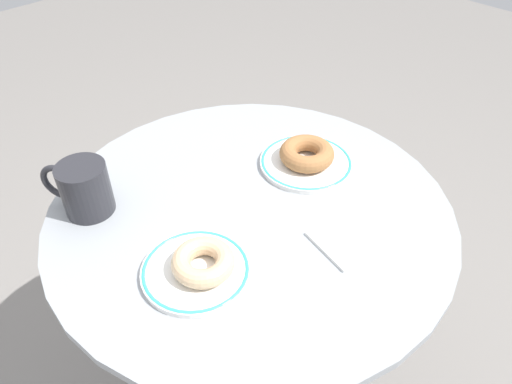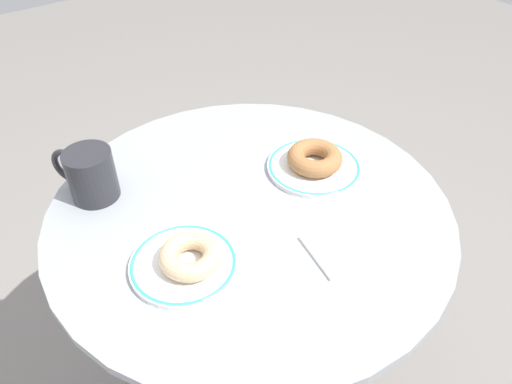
# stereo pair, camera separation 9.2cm
# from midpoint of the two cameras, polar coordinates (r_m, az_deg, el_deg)

# --- Properties ---
(cafe_table) EXTENTS (0.77, 0.77, 0.74)m
(cafe_table) POSITION_cam_midpoint_polar(r_m,az_deg,el_deg) (1.09, -3.01, -10.39)
(cafe_table) COLOR #999EA3
(cafe_table) RESTS_ON ground
(plate_left) EXTENTS (0.18, 0.18, 0.01)m
(plate_left) POSITION_cam_midpoint_polar(r_m,az_deg,el_deg) (0.83, -10.23, -9.12)
(plate_left) COLOR white
(plate_left) RESTS_ON cafe_table
(plate_right) EXTENTS (0.19, 0.19, 0.01)m
(plate_right) POSITION_cam_midpoint_polar(r_m,az_deg,el_deg) (1.03, 3.29, 3.34)
(plate_right) COLOR white
(plate_right) RESTS_ON cafe_table
(donut_glazed) EXTENTS (0.13, 0.13, 0.03)m
(donut_glazed) POSITION_cam_midpoint_polar(r_m,az_deg,el_deg) (0.81, -9.45, -8.17)
(donut_glazed) COLOR #E0B789
(donut_glazed) RESTS_ON plate_left
(donut_cinnamon) EXTENTS (0.14, 0.14, 0.04)m
(donut_cinnamon) POSITION_cam_midpoint_polar(r_m,az_deg,el_deg) (1.02, 3.34, 4.39)
(donut_cinnamon) COLOR #A36B3D
(donut_cinnamon) RESTS_ON plate_right
(paper_napkin) EXTENTS (0.15, 0.13, 0.01)m
(paper_napkin) POSITION_cam_midpoint_polar(r_m,az_deg,el_deg) (0.88, 8.26, -5.33)
(paper_napkin) COLOR white
(paper_napkin) RESTS_ON cafe_table
(coffee_mug) EXTENTS (0.10, 0.13, 0.10)m
(coffee_mug) POSITION_cam_midpoint_polar(r_m,az_deg,el_deg) (0.97, -22.00, 0.28)
(coffee_mug) COLOR #28282D
(coffee_mug) RESTS_ON cafe_table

